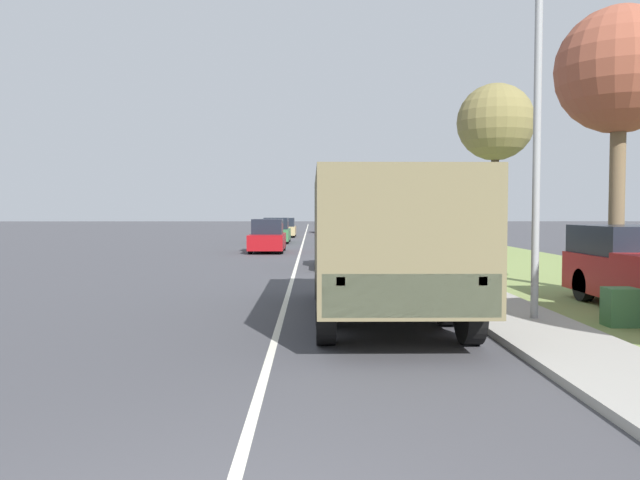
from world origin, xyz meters
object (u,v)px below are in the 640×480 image
(car_nearest_ahead, at_px, (345,248))
(car_second_ahead, at_px, (268,238))
(car_fourth_ahead, at_px, (284,228))
(military_truck, at_px, (381,236))
(lamp_post, at_px, (526,101))
(car_farthest_ahead, at_px, (325,225))
(car_third_ahead, at_px, (276,232))

(car_nearest_ahead, distance_m, car_second_ahead, 9.38)
(car_nearest_ahead, height_order, car_second_ahead, car_second_ahead)
(car_second_ahead, height_order, car_fourth_ahead, car_second_ahead)
(military_truck, distance_m, car_fourth_ahead, 39.49)
(lamp_post, bearing_deg, military_truck, 164.79)
(car_farthest_ahead, bearing_deg, car_third_ahead, -100.42)
(car_second_ahead, bearing_deg, military_truck, -79.65)
(car_third_ahead, bearing_deg, car_second_ahead, -89.40)
(car_fourth_ahead, bearing_deg, car_farthest_ahead, 70.79)
(car_third_ahead, relative_size, car_farthest_ahead, 0.96)
(car_fourth_ahead, bearing_deg, car_second_ahead, -89.90)
(military_truck, distance_m, car_nearest_ahead, 11.32)
(car_third_ahead, bearing_deg, car_fourth_ahead, 89.60)
(military_truck, xyz_separation_m, car_fourth_ahead, (-3.68, 39.31, -0.92))
(car_fourth_ahead, bearing_deg, car_nearest_ahead, -82.73)
(car_fourth_ahead, bearing_deg, military_truck, -84.65)
(car_farthest_ahead, bearing_deg, car_fourth_ahead, -109.21)
(military_truck, relative_size, car_fourth_ahead, 1.77)
(car_nearest_ahead, relative_size, car_fourth_ahead, 1.08)
(military_truck, relative_size, car_third_ahead, 1.68)
(car_fourth_ahead, distance_m, lamp_post, 40.64)
(military_truck, bearing_deg, car_nearest_ahead, 90.54)
(lamp_post, bearing_deg, car_nearest_ahead, 102.58)
(military_truck, height_order, lamp_post, lamp_post)
(car_nearest_ahead, bearing_deg, car_farthest_ahead, 89.93)
(car_fourth_ahead, relative_size, lamp_post, 0.64)
(military_truck, bearing_deg, car_second_ahead, 100.35)
(car_second_ahead, height_order, lamp_post, lamp_post)
(car_second_ahead, xyz_separation_m, lamp_post, (6.22, -20.67, 3.37))
(car_second_ahead, distance_m, car_fourth_ahead, 19.34)
(car_nearest_ahead, bearing_deg, car_second_ahead, 112.19)
(car_farthest_ahead, bearing_deg, lamp_post, -87.02)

